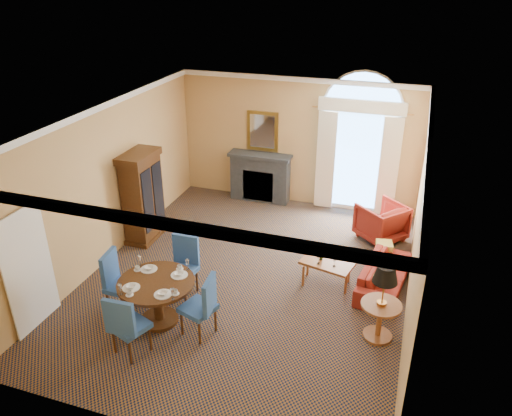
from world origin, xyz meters
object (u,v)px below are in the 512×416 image
(dining_table, at_px, (157,292))
(armoire, at_px, (143,198))
(armchair, at_px, (381,222))
(side_table, at_px, (383,294))
(coffee_table, at_px, (327,264))
(sofa, at_px, (384,276))

(dining_table, bearing_deg, armoire, 123.62)
(armoire, height_order, armchair, armoire)
(armoire, bearing_deg, dining_table, -56.38)
(armoire, distance_m, dining_table, 3.09)
(armoire, bearing_deg, side_table, -18.52)
(coffee_table, bearing_deg, dining_table, -128.21)
(coffee_table, relative_size, side_table, 0.79)
(armchair, bearing_deg, side_table, 46.42)
(dining_table, xyz_separation_m, armchair, (3.31, 4.14, -0.18))
(sofa, distance_m, side_table, 1.58)
(dining_table, height_order, sofa, dining_table)
(sofa, height_order, side_table, side_table)
(sofa, xyz_separation_m, side_table, (0.05, -1.46, 0.59))
(armoire, distance_m, armchair, 5.28)
(sofa, relative_size, armchair, 1.94)
(sofa, height_order, armchair, armchair)
(dining_table, distance_m, coffee_table, 3.21)
(dining_table, xyz_separation_m, coffee_table, (2.50, 2.01, -0.15))
(armchair, xyz_separation_m, side_table, (0.31, -3.36, 0.44))
(dining_table, xyz_separation_m, sofa, (3.57, 2.24, -0.34))
(coffee_table, bearing_deg, armchair, 82.35)
(armoire, xyz_separation_m, dining_table, (1.70, -2.56, -0.37))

